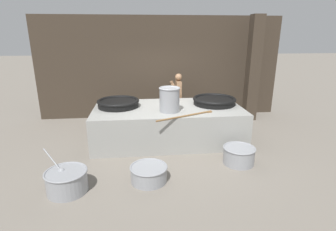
{
  "coord_description": "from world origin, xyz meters",
  "views": [
    {
      "loc": [
        -0.71,
        -6.52,
        2.73
      ],
      "look_at": [
        0.0,
        0.0,
        0.68
      ],
      "focal_mm": 28.0,
      "sensor_mm": 36.0,
      "label": 1
    }
  ],
  "objects_px": {
    "prep_bowl_meat": "(239,155)",
    "stock_pot": "(169,99)",
    "prep_bowl_vegetables": "(67,180)",
    "giant_wok_near": "(118,103)",
    "prep_bowl_extra": "(149,173)",
    "cook": "(178,97)",
    "giant_wok_far": "(214,101)"
  },
  "relations": [
    {
      "from": "prep_bowl_meat",
      "to": "stock_pot",
      "type": "bearing_deg",
      "value": 140.96
    },
    {
      "from": "prep_bowl_vegetables",
      "to": "prep_bowl_meat",
      "type": "height_order",
      "value": "prep_bowl_vegetables"
    },
    {
      "from": "giant_wok_near",
      "to": "prep_bowl_extra",
      "type": "relative_size",
      "value": 1.49
    },
    {
      "from": "giant_wok_near",
      "to": "stock_pot",
      "type": "distance_m",
      "value": 1.41
    },
    {
      "from": "stock_pot",
      "to": "prep_bowl_extra",
      "type": "xyz_separation_m",
      "value": [
        -0.59,
        -1.65,
        -1.04
      ]
    },
    {
      "from": "stock_pot",
      "to": "cook",
      "type": "distance_m",
      "value": 1.89
    },
    {
      "from": "giant_wok_near",
      "to": "prep_bowl_meat",
      "type": "xyz_separation_m",
      "value": [
        2.68,
        -1.69,
        -0.8
      ]
    },
    {
      "from": "cook",
      "to": "prep_bowl_extra",
      "type": "height_order",
      "value": "cook"
    },
    {
      "from": "giant_wok_near",
      "to": "prep_bowl_meat",
      "type": "height_order",
      "value": "giant_wok_near"
    },
    {
      "from": "giant_wok_far",
      "to": "prep_bowl_extra",
      "type": "height_order",
      "value": "giant_wok_far"
    },
    {
      "from": "stock_pot",
      "to": "prep_bowl_vegetables",
      "type": "xyz_separation_m",
      "value": [
        -2.06,
        -1.84,
        -0.99
      ]
    },
    {
      "from": "giant_wok_near",
      "to": "prep_bowl_extra",
      "type": "bearing_deg",
      "value": -72.63
    },
    {
      "from": "stock_pot",
      "to": "prep_bowl_meat",
      "type": "relative_size",
      "value": 0.85
    },
    {
      "from": "prep_bowl_vegetables",
      "to": "giant_wok_far",
      "type": "bearing_deg",
      "value": 35.5
    },
    {
      "from": "giant_wok_near",
      "to": "giant_wok_far",
      "type": "relative_size",
      "value": 0.94
    },
    {
      "from": "prep_bowl_vegetables",
      "to": "prep_bowl_meat",
      "type": "xyz_separation_m",
      "value": [
        3.46,
        0.71,
        -0.02
      ]
    },
    {
      "from": "giant_wok_near",
      "to": "prep_bowl_extra",
      "type": "xyz_separation_m",
      "value": [
        0.69,
        -2.21,
        -0.84
      ]
    },
    {
      "from": "giant_wok_near",
      "to": "prep_bowl_meat",
      "type": "distance_m",
      "value": 3.27
    },
    {
      "from": "prep_bowl_extra",
      "to": "cook",
      "type": "bearing_deg",
      "value": 72.86
    },
    {
      "from": "prep_bowl_extra",
      "to": "prep_bowl_vegetables",
      "type": "bearing_deg",
      "value": -172.62
    },
    {
      "from": "stock_pot",
      "to": "prep_bowl_meat",
      "type": "bearing_deg",
      "value": -39.04
    },
    {
      "from": "prep_bowl_vegetables",
      "to": "prep_bowl_meat",
      "type": "distance_m",
      "value": 3.53
    },
    {
      "from": "cook",
      "to": "prep_bowl_vegetables",
      "type": "relative_size",
      "value": 1.85
    },
    {
      "from": "giant_wok_near",
      "to": "prep_bowl_vegetables",
      "type": "xyz_separation_m",
      "value": [
        -0.78,
        -2.4,
        -0.79
      ]
    },
    {
      "from": "stock_pot",
      "to": "prep_bowl_meat",
      "type": "distance_m",
      "value": 2.06
    },
    {
      "from": "giant_wok_far",
      "to": "prep_bowl_extra",
      "type": "bearing_deg",
      "value": -130.4
    },
    {
      "from": "stock_pot",
      "to": "giant_wok_far",
      "type": "bearing_deg",
      "value": 22.97
    },
    {
      "from": "giant_wok_near",
      "to": "prep_bowl_meat",
      "type": "bearing_deg",
      "value": -32.31
    },
    {
      "from": "stock_pot",
      "to": "cook",
      "type": "height_order",
      "value": "cook"
    },
    {
      "from": "giant_wok_far",
      "to": "cook",
      "type": "height_order",
      "value": "cook"
    },
    {
      "from": "prep_bowl_vegetables",
      "to": "cook",
      "type": "bearing_deg",
      "value": 55.09
    },
    {
      "from": "cook",
      "to": "prep_bowl_vegetables",
      "type": "xyz_separation_m",
      "value": [
        -2.54,
        -3.64,
        -0.62
      ]
    }
  ]
}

